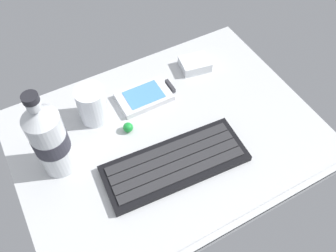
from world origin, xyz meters
TOP-DOWN VIEW (x-y plane):
  - ground_plane at (0.00, -0.23)cm, footprint 64.00×48.00cm
  - keyboard at (-2.41, -7.38)cm, footprint 29.70×12.99cm
  - handheld_device at (0.66, 11.50)cm, footprint 12.82×7.64cm
  - juice_cup at (-11.87, 11.91)cm, footprint 6.40×6.40cm
  - water_bottle at (-22.49, 3.94)cm, footprint 6.73×6.73cm
  - charger_block at (15.57, 14.65)cm, footprint 7.89×6.76cm
  - trackball_mouse at (-7.00, 5.00)cm, footprint 2.20×2.20cm

SIDE VIEW (x-z plane):
  - ground_plane at x=0.00cm, z-range -2.39..0.41cm
  - handheld_device at x=0.66cm, z-range -0.02..1.48cm
  - keyboard at x=-2.41cm, z-range -0.04..1.66cm
  - trackball_mouse at x=-7.00cm, z-range 0.00..2.20cm
  - charger_block at x=15.57cm, z-range 0.00..2.40cm
  - juice_cup at x=-11.87cm, z-range -0.34..8.16cm
  - water_bottle at x=-22.49cm, z-range -1.39..19.41cm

